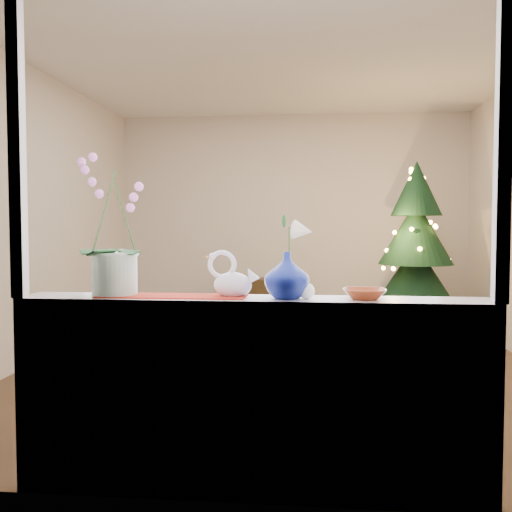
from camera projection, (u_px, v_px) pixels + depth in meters
The scene contains 17 objects.
ground at pixel (281, 367), 5.05m from camera, with size 5.00×5.00×0.00m, color #352316.
wall_back at pixel (292, 219), 7.47m from camera, with size 4.50×0.10×2.70m, color beige.
wall_front at pixel (249, 204), 2.50m from camera, with size 4.50×0.10×2.70m, color beige.
wall_left at pixel (35, 216), 5.21m from camera, with size 0.10×5.00×2.70m, color beige.
ceiling at pixel (281, 58), 4.91m from camera, with size 5.00×5.00×0.00m, color white.
window_apron at pixel (250, 405), 2.59m from camera, with size 2.20×0.08×0.88m, color white.
windowsill at pixel (252, 302), 2.65m from camera, with size 2.20×0.26×0.04m, color white.
window_frame at pixel (250, 125), 2.51m from camera, with size 2.22×0.06×1.60m, color white, non-canonical shape.
runner at pixel (172, 296), 2.69m from camera, with size 0.70×0.20×0.01m, color maroon.
orchid_pot at pixel (114, 224), 2.71m from camera, with size 0.23×0.23×0.68m, color beige, non-canonical shape.
swan at pixel (233, 275), 2.67m from camera, with size 0.24×0.11×0.21m, color silver, non-canonical shape.
blue_vase at pixel (287, 272), 2.61m from camera, with size 0.24×0.24×0.25m, color navy.
lily at pixel (287, 225), 2.60m from camera, with size 0.14×0.08×0.19m, color silver, non-canonical shape.
paperweight at pixel (307, 291), 2.60m from camera, with size 0.07×0.07×0.07m, color white.
amber_dish at pixel (364, 295), 2.59m from camera, with size 0.17×0.17×0.04m, color maroon.
xmas_tree at pixel (416, 250), 6.33m from camera, with size 1.08×1.08×1.97m, color black, non-canonical shape.
side_table at pixel (254, 301), 7.32m from camera, with size 0.78×0.39×0.58m, color black.
Camera 1 is at (0.28, -4.99, 1.25)m, focal length 40.00 mm.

